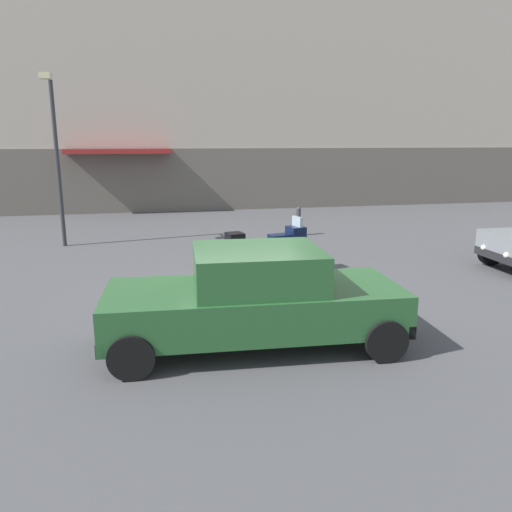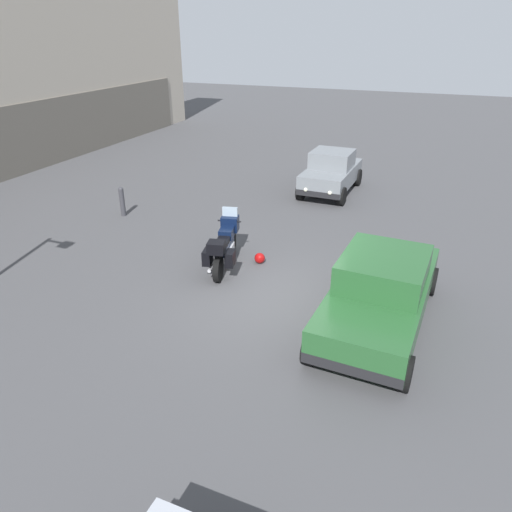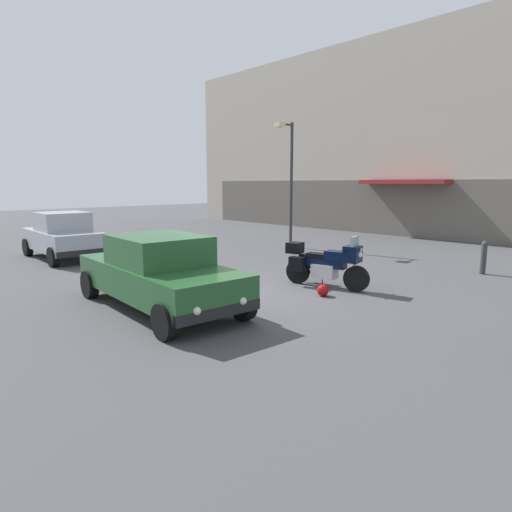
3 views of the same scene
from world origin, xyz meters
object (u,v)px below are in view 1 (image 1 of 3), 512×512
at_px(motorcycle, 269,249).
at_px(streetlamp_curbside, 55,145).
at_px(helmet, 299,276).
at_px(bollard_curbside, 298,220).
at_px(car_sedan_far, 255,298).

relative_size(motorcycle, streetlamp_curbside, 0.45).
bearing_deg(helmet, bollard_curbside, 73.50).
relative_size(helmet, bollard_curbside, 0.29).
bearing_deg(streetlamp_curbside, bollard_curbside, 2.02).
distance_m(helmet, car_sedan_far, 3.81).
bearing_deg(motorcycle, car_sedan_far, -119.22).
bearing_deg(helmet, motorcycle, 126.18).
distance_m(motorcycle, bollard_curbside, 5.16).
height_order(motorcycle, helmet, motorcycle).
xyz_separation_m(motorcycle, helmet, (0.55, -0.75, -0.48)).
xyz_separation_m(helmet, bollard_curbside, (1.61, 5.44, 0.38)).
bearing_deg(helmet, car_sedan_far, -117.65).
height_order(motorcycle, car_sedan_far, car_sedan_far).
height_order(motorcycle, bollard_curbside, motorcycle).
distance_m(motorcycle, car_sedan_far, 4.25).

